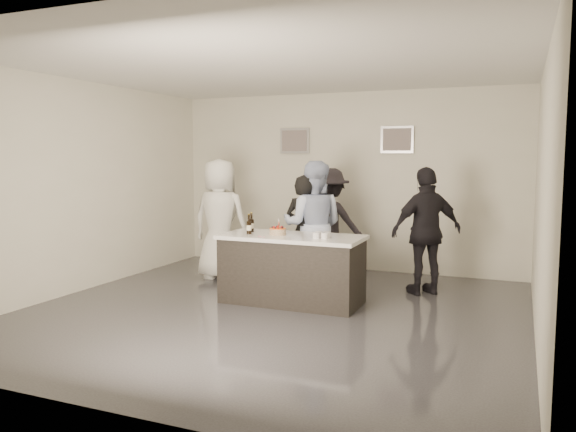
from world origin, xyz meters
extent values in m
plane|color=#3D3D42|center=(0.00, 0.00, 0.00)|extent=(6.00, 6.00, 0.00)
plane|color=white|center=(0.00, 0.00, 3.00)|extent=(6.00, 6.00, 0.00)
cube|color=silver|center=(0.00, 3.00, 1.50)|extent=(6.00, 0.04, 3.00)
cube|color=silver|center=(0.00, -3.00, 1.50)|extent=(6.00, 0.04, 3.00)
cube|color=silver|center=(-3.00, 0.00, 1.50)|extent=(0.04, 6.00, 3.00)
cube|color=silver|center=(3.00, 0.00, 1.50)|extent=(0.04, 6.00, 3.00)
cube|color=#B2B2B7|center=(-0.90, 2.97, 2.20)|extent=(0.54, 0.04, 0.44)
cube|color=#B2B2B7|center=(0.90, 2.97, 2.20)|extent=(0.54, 0.04, 0.44)
cube|color=white|center=(0.06, 0.50, 0.45)|extent=(1.86, 0.86, 0.90)
cylinder|color=orange|center=(-0.13, 0.47, 0.94)|extent=(0.22, 0.22, 0.08)
cylinder|color=black|center=(-0.58, 0.59, 1.03)|extent=(0.07, 0.07, 0.26)
cylinder|color=black|center=(-0.51, 0.38, 1.03)|extent=(0.07, 0.07, 0.26)
cube|color=orange|center=(0.50, 0.40, 0.94)|extent=(0.19, 0.19, 0.08)
cube|color=pink|center=(-0.28, 0.20, 0.90)|extent=(0.24, 0.08, 0.01)
imported|color=black|center=(-0.06, 1.27, 0.83)|extent=(0.65, 0.48, 1.66)
imported|color=#B4C6EC|center=(0.04, 1.36, 0.93)|extent=(1.01, 0.85, 1.86)
imported|color=white|center=(-1.53, 1.42, 0.94)|extent=(0.94, 0.62, 1.89)
imported|color=black|center=(1.61, 1.66, 0.89)|extent=(1.09, 0.99, 1.78)
imported|color=#252228|center=(-0.03, 2.31, 0.87)|extent=(1.14, 0.68, 1.74)
camera|label=1|loc=(2.80, -6.22, 1.92)|focal=35.00mm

